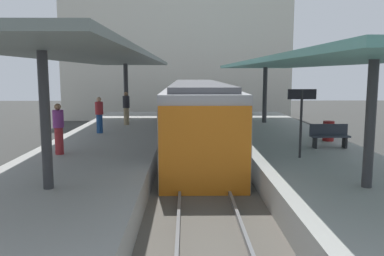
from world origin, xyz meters
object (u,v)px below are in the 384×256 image
object	(u,v)px
commuter_train	(197,116)
litter_bin	(328,131)
platform_sign	(302,108)
passenger_mid_platform	(99,114)
passenger_far_end	(59,128)
passenger_near_bench	(126,108)
platform_bench	(329,135)

from	to	relation	value
commuter_train	litter_bin	world-z (taller)	commuter_train
commuter_train	platform_sign	world-z (taller)	commuter_train
platform_sign	passenger_mid_platform	size ratio (longest dim) A/B	1.34
platform_sign	passenger_far_end	size ratio (longest dim) A/B	1.29
passenger_near_bench	passenger_mid_platform	xyz separation A→B (m)	(-0.79, -2.89, -0.06)
commuter_train	passenger_near_bench	world-z (taller)	commuter_train
litter_bin	platform_bench	bearing A→B (deg)	-108.52
litter_bin	passenger_near_bench	size ratio (longest dim) A/B	0.46
commuter_train	platform_bench	world-z (taller)	commuter_train
platform_sign	passenger_near_bench	bearing A→B (deg)	129.18
litter_bin	passenger_far_end	world-z (taller)	passenger_far_end
litter_bin	passenger_mid_platform	bearing A→B (deg)	166.81
commuter_train	litter_bin	xyz separation A→B (m)	(5.21, -2.71, -0.33)
platform_bench	passenger_mid_platform	size ratio (longest dim) A/B	0.85
platform_bench	passenger_mid_platform	bearing A→B (deg)	157.95
passenger_far_end	passenger_mid_platform	bearing A→B (deg)	86.11
passenger_near_bench	commuter_train	bearing A→B (deg)	-33.69
commuter_train	platform_bench	size ratio (longest dim) A/B	10.55
commuter_train	platform_sign	distance (m)	6.76
commuter_train	platform_bench	distance (m)	6.30
passenger_near_bench	litter_bin	bearing A→B (deg)	-30.14
litter_bin	passenger_near_bench	world-z (taller)	passenger_near_bench
commuter_train	passenger_mid_platform	distance (m)	4.50
platform_sign	passenger_far_end	xyz separation A→B (m)	(-7.94, 0.68, -0.73)
passenger_far_end	platform_bench	bearing A→B (deg)	6.45
passenger_mid_platform	passenger_far_end	bearing A→B (deg)	-93.89
passenger_mid_platform	passenger_far_end	world-z (taller)	passenger_far_end
passenger_mid_platform	passenger_far_end	distance (m)	4.81
platform_bench	passenger_far_end	size ratio (longest dim) A/B	0.82
litter_bin	passenger_far_end	distance (m)	10.33
passenger_near_bench	passenger_far_end	bearing A→B (deg)	-98.29
litter_bin	passenger_far_end	bearing A→B (deg)	-165.80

